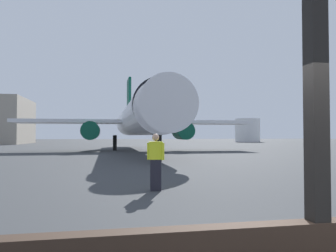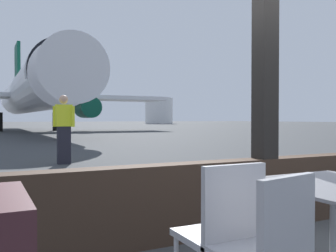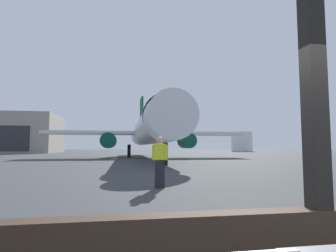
% 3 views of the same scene
% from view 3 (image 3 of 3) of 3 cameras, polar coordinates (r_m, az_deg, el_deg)
% --- Properties ---
extents(ground_plane, '(220.00, 220.00, 0.00)m').
position_cam_3_polar(ground_plane, '(42.71, -6.58, -6.32)').
color(ground_plane, '#383A3D').
extents(window_frame, '(8.50, 0.24, 3.85)m').
position_cam_3_polar(window_frame, '(3.36, 29.04, -5.16)').
color(window_frame, '#38281E').
rests_on(window_frame, ground).
extents(airplane, '(25.82, 34.17, 10.25)m').
position_cam_3_polar(airplane, '(33.66, -4.05, -0.93)').
color(airplane, silver).
rests_on(airplane, ground).
extents(ground_crew_worker, '(0.50, 0.34, 1.74)m').
position_cam_3_polar(ground_crew_worker, '(9.22, -1.78, -7.49)').
color(ground_crew_worker, black).
rests_on(ground_crew_worker, ground).
extents(distant_hangar, '(25.93, 16.33, 9.27)m').
position_cam_3_polar(distant_hangar, '(76.38, -31.90, -1.38)').
color(distant_hangar, '#9E9384').
rests_on(distant_hangar, ground).
extents(fuel_storage_tank, '(6.62, 6.62, 6.19)m').
position_cam_3_polar(fuel_storage_tank, '(89.01, 15.41, -3.23)').
color(fuel_storage_tank, white).
rests_on(fuel_storage_tank, ground).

